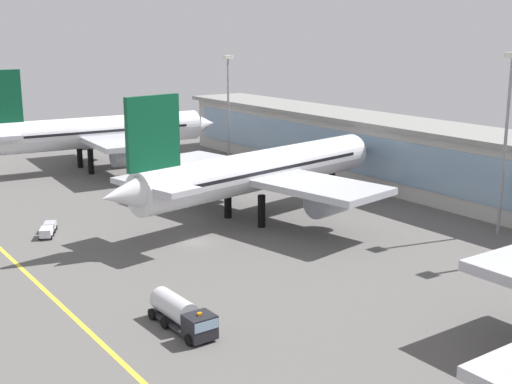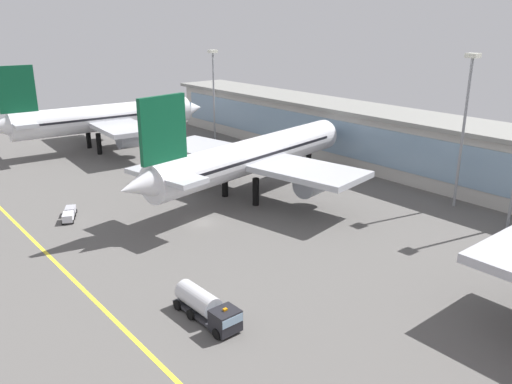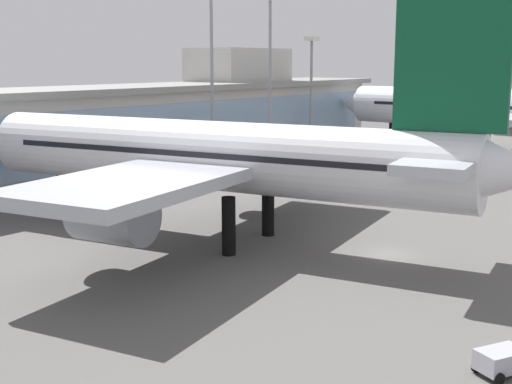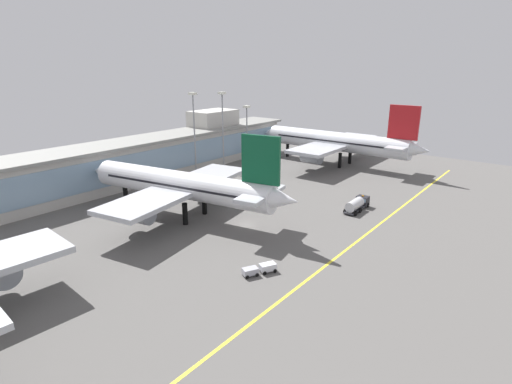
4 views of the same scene
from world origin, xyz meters
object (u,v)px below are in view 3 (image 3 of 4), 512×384
object	(u,v)px
airliner_far_right	(507,110)
apron_light_mast_east	(311,76)
apron_light_mast_far_east	(212,54)
apron_light_mast_centre	(270,56)
airliner_near_right	(216,157)

from	to	relation	value
airliner_far_right	apron_light_mast_east	bearing A→B (deg)	27.17
apron_light_mast_east	apron_light_mast_far_east	bearing A→B (deg)	-177.42
apron_light_mast_centre	apron_light_mast_far_east	bearing A→B (deg)	168.38
apron_light_mast_far_east	airliner_far_right	bearing A→B (deg)	-33.15
airliner_far_right	apron_light_mast_east	distance (m)	30.70
airliner_far_right	apron_light_mast_centre	size ratio (longest dim) A/B	2.46
apron_light_mast_east	apron_light_mast_far_east	size ratio (longest dim) A/B	0.77
airliner_far_right	airliner_near_right	bearing A→B (deg)	86.80
apron_light_mast_centre	airliner_near_right	bearing A→B (deg)	-149.91
airliner_near_right	apron_light_mast_centre	world-z (taller)	apron_light_mast_centre
airliner_far_right	apron_light_mast_east	size ratio (longest dim) A/B	3.17
airliner_near_right	apron_light_mast_far_east	xyz separation A→B (m)	(25.23, 22.43, 8.81)
airliner_far_right	apron_light_mast_east	world-z (taller)	airliner_far_right
apron_light_mast_centre	apron_light_mast_far_east	world-z (taller)	apron_light_mast_far_east
airliner_near_right	airliner_far_right	size ratio (longest dim) A/B	0.90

